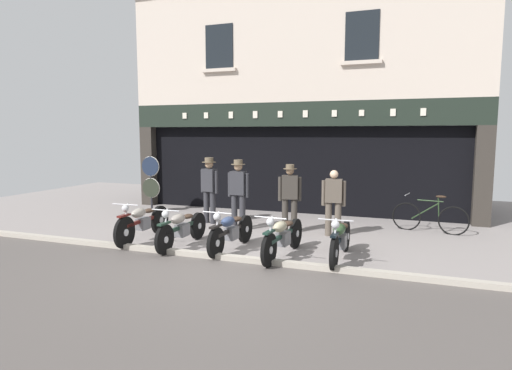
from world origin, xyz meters
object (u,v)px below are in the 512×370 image
Objects in this scene: shopkeeper_center at (238,191)px; advert_board_near at (353,155)px; motorcycle_center_right at (283,236)px; assistant_far_right at (334,200)px; tyre_sign_pole at (151,178)px; motorcycle_right at (340,239)px; motorcycle_center_left at (182,227)px; motorcycle_center at (231,231)px; motorcycle_left at (143,222)px; salesman_left at (209,186)px; salesman_right at (290,195)px; leaning_bicycle at (430,217)px.

shopkeeper_center is 3.80m from advert_board_near.
motorcycle_center_right is 1.32× the size of assistant_far_right.
tyre_sign_pole reaches higher than motorcycle_center_right.
motorcycle_right is at bearing 98.36° from assistant_far_right.
motorcycle_center_left is 1.13× the size of shopkeeper_center.
motorcycle_center_right is 6.18m from tyre_sign_pole.
motorcycle_center is at bearing -38.46° from tyre_sign_pole.
shopkeeper_center is at bearing -130.50° from advert_board_near.
tyre_sign_pole is at bearing -35.09° from motorcycle_center.
advert_board_near reaches higher than shopkeeper_center.
motorcycle_right reaches higher than motorcycle_center.
motorcycle_left is 1.08m from motorcycle_center_left.
assistant_far_right reaches higher than motorcycle_right.
motorcycle_center is at bearing 42.86° from assistant_far_right.
shopkeeper_center is (1.03, -0.48, -0.01)m from salesman_left.
motorcycle_center is at bearing 56.34° from salesman_right.
motorcycle_center_right is at bearing 151.36° from salesman_left.
salesman_left is 1.14m from shopkeeper_center.
motorcycle_center_right is at bearing -32.60° from tyre_sign_pole.
motorcycle_right is (3.33, 0.16, 0.00)m from motorcycle_center_left.
leaning_bicycle is (3.20, 1.20, -0.54)m from salesman_right.
shopkeeper_center is 1.13× the size of assistant_far_right.
assistant_far_right is 5.92m from tyre_sign_pole.
motorcycle_center_left is 2.07m from shopkeeper_center.
assistant_far_right is at bearing -91.66° from advert_board_near.
motorcycle_center_right is at bearing 175.60° from motorcycle_left.
motorcycle_center_right is (2.24, -0.01, 0.00)m from motorcycle_center_left.
leaning_bicycle reaches higher than motorcycle_center_right.
motorcycle_right is at bearing -85.01° from advert_board_near.
motorcycle_center_left is 5.74m from advert_board_near.
leaning_bicycle reaches higher than motorcycle_right.
salesman_right reaches higher than motorcycle_left.
motorcycle_center_right is 3.71m from salesman_left.
motorcycle_center is 2.19× the size of advert_board_near.
advert_board_near is at bearing -97.32° from assistant_far_right.
shopkeeper_center is at bearing 167.45° from salesman_left.
motorcycle_right is 1.20× the size of salesman_right.
motorcycle_left reaches higher than leaning_bicycle.
motorcycle_right is at bearing 163.62° from leaning_bicycle.
motorcycle_left is 1.19× the size of leaning_bicycle.
tyre_sign_pole is at bearing 101.51° from leaning_bicycle.
motorcycle_center_right is (1.14, -0.10, 0.00)m from motorcycle_center.
motorcycle_center is at bearing -0.68° from motorcycle_center_right.
motorcycle_center_right is at bearing 178.14° from motorcycle_center.
motorcycle_left is 2.17m from motorcycle_center.
shopkeeper_center is 1.29m from salesman_right.
salesman_left is 1.00× the size of leaning_bicycle.
salesman_right is (-1.53, 1.90, 0.50)m from motorcycle_right.
motorcycle_left is 1.05× the size of motorcycle_right.
salesman_right is 0.97× the size of tyre_sign_pole.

